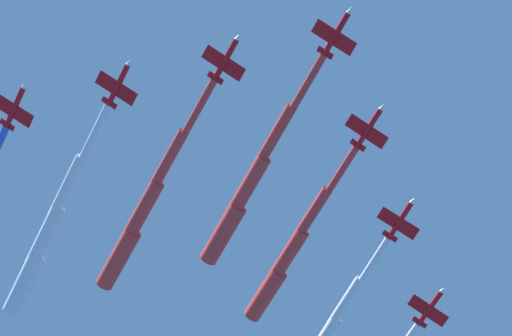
{
  "coord_description": "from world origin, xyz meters",
  "views": [
    {
      "loc": [
        43.93,
        -61.83,
        -9.87
      ],
      "look_at": [
        0.0,
        0.0,
        158.73
      ],
      "focal_mm": 67.81,
      "sensor_mm": 36.0,
      "label": 1
    }
  ],
  "objects": [
    {
      "name": "jet_lead",
      "position": [
        -2.81,
        1.63,
        156.96
      ],
      "size": [
        52.39,
        29.57,
        4.56
      ],
      "color": "red"
    },
    {
      "name": "jet_port_inner",
      "position": [
        -5.73,
        19.66,
        159.64
      ],
      "size": [
        48.6,
        27.03,
        4.53
      ],
      "color": "red"
    },
    {
      "name": "jet_starboard_inner",
      "position": [
        -22.89,
        -5.68,
        157.49
      ],
      "size": [
        53.96,
        29.8,
        4.5
      ],
      "color": "red"
    },
    {
      "name": "jet_starboard_mid",
      "position": [
        -42.27,
        -12.24,
        157.92
      ],
      "size": [
        54.48,
        31.09,
        4.5
      ],
      "color": "red"
    }
  ]
}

